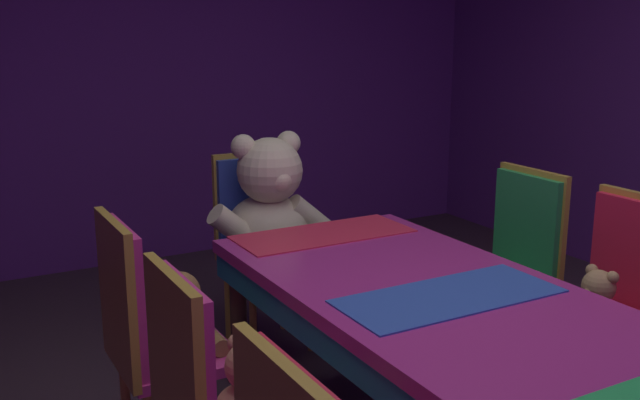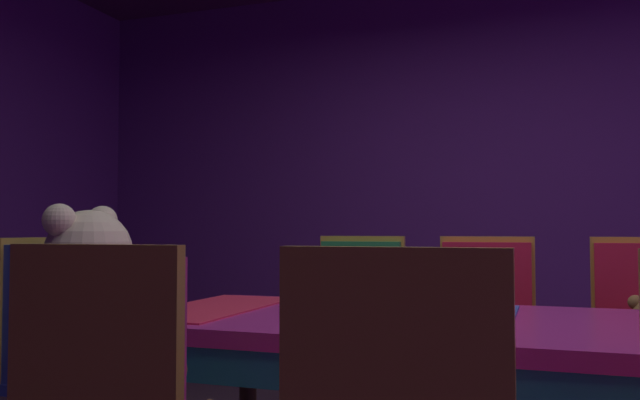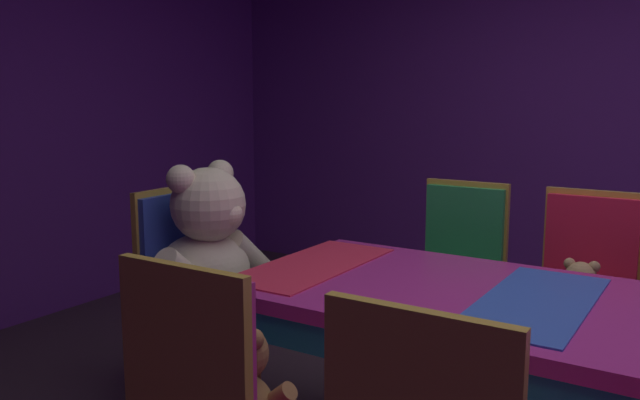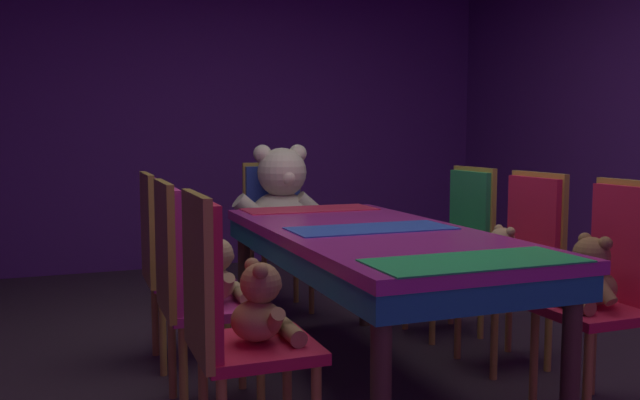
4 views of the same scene
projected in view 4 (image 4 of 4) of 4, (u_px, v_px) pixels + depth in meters
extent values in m
plane|color=#3F2D38|center=(370.00, 383.00, 3.15)|extent=(7.90, 7.90, 0.00)
cube|color=#59267F|center=(222.00, 110.00, 6.00)|extent=(5.20, 0.12, 2.80)
cube|color=#B22D8C|center=(371.00, 234.00, 3.08)|extent=(0.90, 2.00, 0.05)
cube|color=teal|center=(371.00, 250.00, 3.09)|extent=(0.88, 1.96, 0.10)
cylinder|color=#4C3826|center=(365.00, 270.00, 4.09)|extent=(0.07, 0.07, 0.69)
cylinder|color=#4C3826|center=(571.00, 364.00, 2.42)|extent=(0.07, 0.07, 0.69)
cylinder|color=#4C3826|center=(244.00, 279.00, 3.82)|extent=(0.07, 0.07, 0.69)
cylinder|color=#4C3826|center=(381.00, 393.00, 2.15)|extent=(0.07, 0.07, 0.69)
cube|color=green|center=(476.00, 261.00, 2.29)|extent=(0.77, 0.32, 0.01)
cube|color=blue|center=(371.00, 228.00, 3.08)|extent=(0.77, 0.32, 0.01)
cube|color=#E52D4C|center=(309.00, 209.00, 3.87)|extent=(0.77, 0.32, 0.01)
cube|color=red|center=(257.00, 348.00, 2.30)|extent=(0.40, 0.40, 0.04)
cube|color=red|center=(204.00, 275.00, 2.21)|extent=(0.05, 0.38, 0.50)
cube|color=gold|center=(197.00, 276.00, 2.20)|extent=(0.03, 0.41, 0.55)
cylinder|color=gold|center=(287.00, 390.00, 2.53)|extent=(0.04, 0.04, 0.42)
ellipsoid|color=#9E7247|center=(257.00, 320.00, 2.29)|extent=(0.18, 0.18, 0.14)
sphere|color=#9E7247|center=(261.00, 283.00, 2.28)|extent=(0.14, 0.14, 0.14)
sphere|color=tan|center=(274.00, 285.00, 2.30)|extent=(0.05, 0.05, 0.05)
sphere|color=#9E7247|center=(252.00, 265.00, 2.32)|extent=(0.05, 0.05, 0.05)
sphere|color=#9E7247|center=(260.00, 271.00, 2.22)|extent=(0.05, 0.05, 0.05)
cylinder|color=#9E7247|center=(260.00, 309.00, 2.38)|extent=(0.05, 0.13, 0.12)
cylinder|color=#9E7247|center=(274.00, 322.00, 2.22)|extent=(0.05, 0.13, 0.12)
cylinder|color=#9E7247|center=(285.00, 327.00, 2.38)|extent=(0.06, 0.13, 0.06)
cylinder|color=#9E7247|center=(293.00, 334.00, 2.29)|extent=(0.06, 0.13, 0.06)
cube|color=#CC338C|center=(214.00, 307.00, 2.85)|extent=(0.40, 0.40, 0.04)
cube|color=#CC338C|center=(170.00, 247.00, 2.76)|extent=(0.05, 0.38, 0.50)
cube|color=gold|center=(165.00, 248.00, 2.75)|extent=(0.03, 0.41, 0.55)
cylinder|color=gold|center=(242.00, 344.00, 3.07)|extent=(0.04, 0.04, 0.42)
cylinder|color=gold|center=(261.00, 367.00, 2.78)|extent=(0.04, 0.04, 0.42)
cylinder|color=gold|center=(172.00, 352.00, 2.96)|extent=(0.04, 0.04, 0.42)
cylinder|color=gold|center=(184.00, 377.00, 2.66)|extent=(0.04, 0.04, 0.42)
ellipsoid|color=tan|center=(214.00, 285.00, 2.84)|extent=(0.18, 0.18, 0.14)
sphere|color=tan|center=(217.00, 255.00, 2.83)|extent=(0.14, 0.14, 0.14)
sphere|color=tan|center=(228.00, 256.00, 2.85)|extent=(0.05, 0.05, 0.05)
sphere|color=tan|center=(211.00, 240.00, 2.87)|extent=(0.05, 0.05, 0.05)
sphere|color=tan|center=(216.00, 244.00, 2.77)|extent=(0.05, 0.05, 0.05)
cylinder|color=tan|center=(218.00, 276.00, 2.93)|extent=(0.05, 0.13, 0.12)
cylinder|color=tan|center=(227.00, 285.00, 2.76)|extent=(0.05, 0.13, 0.12)
cylinder|color=tan|center=(238.00, 291.00, 2.93)|extent=(0.06, 0.13, 0.06)
cylinder|color=tan|center=(243.00, 296.00, 2.84)|extent=(0.06, 0.13, 0.06)
cube|color=#CC338C|center=(189.00, 278.00, 3.42)|extent=(0.40, 0.40, 0.04)
cube|color=#CC338C|center=(152.00, 228.00, 3.33)|extent=(0.05, 0.38, 0.50)
cube|color=gold|center=(148.00, 228.00, 3.33)|extent=(0.03, 0.41, 0.55)
cylinder|color=gold|center=(214.00, 311.00, 3.65)|extent=(0.04, 0.04, 0.42)
cylinder|color=gold|center=(227.00, 327.00, 3.35)|extent=(0.04, 0.04, 0.42)
cylinder|color=gold|center=(155.00, 317.00, 3.54)|extent=(0.04, 0.04, 0.42)
cylinder|color=gold|center=(163.00, 333.00, 3.24)|extent=(0.04, 0.04, 0.42)
ellipsoid|color=olive|center=(189.00, 258.00, 3.41)|extent=(0.19, 0.19, 0.15)
sphere|color=olive|center=(192.00, 231.00, 3.40)|extent=(0.15, 0.15, 0.15)
sphere|color=#AE7747|center=(202.00, 233.00, 3.42)|extent=(0.06, 0.06, 0.06)
sphere|color=olive|center=(186.00, 218.00, 3.45)|extent=(0.06, 0.06, 0.06)
sphere|color=olive|center=(190.00, 221.00, 3.34)|extent=(0.06, 0.06, 0.06)
cylinder|color=olive|center=(193.00, 251.00, 3.52)|extent=(0.05, 0.14, 0.13)
cylinder|color=olive|center=(200.00, 258.00, 3.34)|extent=(0.05, 0.14, 0.13)
cylinder|color=olive|center=(211.00, 264.00, 3.51)|extent=(0.07, 0.14, 0.07)
cylinder|color=olive|center=(215.00, 268.00, 3.41)|extent=(0.07, 0.14, 0.07)
cube|color=red|center=(592.00, 311.00, 2.78)|extent=(0.40, 0.40, 0.04)
cube|color=red|center=(628.00, 245.00, 2.82)|extent=(0.05, 0.38, 0.50)
cube|color=gold|center=(632.00, 245.00, 2.82)|extent=(0.03, 0.41, 0.55)
cylinder|color=gold|center=(592.00, 349.00, 3.01)|extent=(0.04, 0.04, 0.42)
cylinder|color=gold|center=(534.00, 357.00, 2.90)|extent=(0.04, 0.04, 0.42)
cylinder|color=gold|center=(587.00, 383.00, 2.60)|extent=(0.04, 0.04, 0.42)
ellipsoid|color=olive|center=(593.00, 287.00, 2.77)|extent=(0.19, 0.19, 0.15)
sphere|color=olive|center=(591.00, 255.00, 2.75)|extent=(0.15, 0.15, 0.15)
sphere|color=#AE7747|center=(581.00, 259.00, 2.73)|extent=(0.06, 0.06, 0.06)
sphere|color=olive|center=(605.00, 243.00, 2.70)|extent=(0.06, 0.06, 0.06)
sphere|color=olive|center=(585.00, 239.00, 2.80)|extent=(0.06, 0.06, 0.06)
cylinder|color=olive|center=(603.00, 289.00, 2.67)|extent=(0.05, 0.13, 0.13)
cylinder|color=olive|center=(570.00, 280.00, 2.84)|extent=(0.05, 0.13, 0.13)
cylinder|color=olive|center=(578.00, 304.00, 2.69)|extent=(0.06, 0.14, 0.06)
cylinder|color=olive|center=(561.00, 299.00, 2.78)|extent=(0.06, 0.14, 0.06)
cube|color=red|center=(503.00, 280.00, 3.37)|extent=(0.40, 0.40, 0.04)
cube|color=red|center=(534.00, 226.00, 3.41)|extent=(0.05, 0.38, 0.50)
cube|color=gold|center=(538.00, 226.00, 3.42)|extent=(0.03, 0.41, 0.55)
cylinder|color=gold|center=(509.00, 314.00, 3.60)|extent=(0.04, 0.04, 0.42)
cylinder|color=gold|center=(549.00, 330.00, 3.30)|extent=(0.04, 0.04, 0.42)
cylinder|color=gold|center=(458.00, 319.00, 3.49)|extent=(0.04, 0.04, 0.42)
cylinder|color=gold|center=(494.00, 337.00, 3.19)|extent=(0.04, 0.04, 0.42)
ellipsoid|color=tan|center=(504.00, 263.00, 3.36)|extent=(0.16, 0.16, 0.13)
sphere|color=tan|center=(502.00, 240.00, 3.35)|extent=(0.13, 0.13, 0.13)
sphere|color=tan|center=(495.00, 242.00, 3.33)|extent=(0.05, 0.05, 0.05)
sphere|color=tan|center=(511.00, 232.00, 3.30)|extent=(0.05, 0.05, 0.05)
sphere|color=tan|center=(499.00, 229.00, 3.39)|extent=(0.05, 0.05, 0.05)
cylinder|color=tan|center=(508.00, 263.00, 3.28)|extent=(0.04, 0.11, 0.11)
cylinder|color=tan|center=(489.00, 258.00, 3.42)|extent=(0.04, 0.11, 0.11)
cylinder|color=tan|center=(491.00, 274.00, 3.29)|extent=(0.05, 0.12, 0.05)
cylinder|color=tan|center=(481.00, 271.00, 3.37)|extent=(0.05, 0.12, 0.05)
cube|color=#268C4C|center=(443.00, 260.00, 3.90)|extent=(0.40, 0.40, 0.04)
cube|color=#268C4C|center=(470.00, 213.00, 3.94)|extent=(0.05, 0.38, 0.50)
cube|color=gold|center=(474.00, 213.00, 3.95)|extent=(0.03, 0.41, 0.55)
cylinder|color=gold|center=(451.00, 291.00, 4.13)|extent=(0.04, 0.04, 0.42)
cylinder|color=gold|center=(481.00, 303.00, 3.83)|extent=(0.04, 0.04, 0.42)
cylinder|color=gold|center=(406.00, 295.00, 4.02)|extent=(0.04, 0.04, 0.42)
cylinder|color=gold|center=(433.00, 308.00, 3.72)|extent=(0.04, 0.04, 0.42)
cube|color=#2D47B2|center=(281.00, 245.00, 4.43)|extent=(0.40, 0.40, 0.04)
cube|color=#2D47B2|center=(273.00, 202.00, 4.57)|extent=(0.38, 0.05, 0.50)
cube|color=gold|center=(272.00, 202.00, 4.60)|extent=(0.41, 0.03, 0.55)
cylinder|color=gold|center=(296.00, 273.00, 4.66)|extent=(0.04, 0.04, 0.42)
cylinder|color=gold|center=(311.00, 282.00, 4.36)|extent=(0.04, 0.04, 0.42)
cylinder|color=gold|center=(252.00, 276.00, 4.55)|extent=(0.04, 0.04, 0.42)
cylinder|color=gold|center=(264.00, 286.00, 4.25)|extent=(0.04, 0.04, 0.42)
ellipsoid|color=beige|center=(281.00, 216.00, 4.41)|extent=(0.40, 0.40, 0.32)
sphere|color=beige|center=(282.00, 172.00, 4.35)|extent=(0.32, 0.32, 0.32)
sphere|color=#FFF2C8|center=(287.00, 177.00, 4.25)|extent=(0.12, 0.12, 0.12)
sphere|color=beige|center=(298.00, 154.00, 4.42)|extent=(0.12, 0.12, 0.12)
sphere|color=beige|center=(262.00, 154.00, 4.33)|extent=(0.12, 0.12, 0.12)
cylinder|color=beige|center=(313.00, 211.00, 4.40)|extent=(0.29, 0.11, 0.27)
cylinder|color=beige|center=(254.00, 214.00, 4.26)|extent=(0.29, 0.11, 0.27)
cylinder|color=beige|center=(309.00, 237.00, 4.22)|extent=(0.30, 0.14, 0.14)
cylinder|color=beige|center=(277.00, 239.00, 4.14)|extent=(0.30, 0.14, 0.14)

